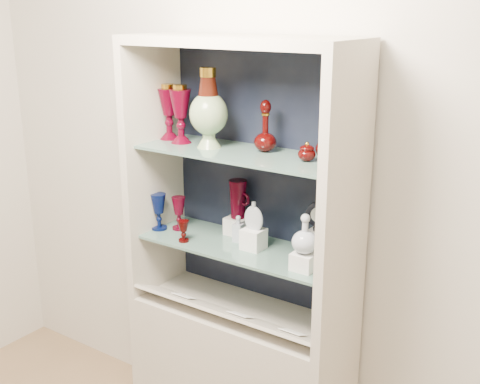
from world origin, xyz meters
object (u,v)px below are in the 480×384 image
Objects in this scene: enamel_urn at (208,108)px; ruby_pitcher at (238,199)px; cameo_medallion at (319,216)px; pedestal_lamp_left at (181,114)px; ruby_goblet_small at (183,231)px; lidded_bowl at (307,151)px; cobalt_goblet at (159,212)px; pedestal_lamp_right at (169,112)px; ruby_decanter_b at (328,132)px; ruby_goblet_tall at (179,213)px; clear_round_decanter at (305,235)px; ruby_decanter_a at (265,123)px; clear_square_bottle at (238,229)px; flat_flask at (254,215)px.

enamel_urn reaches higher than ruby_pitcher.
ruby_pitcher is 0.40m from cameo_medallion.
pedestal_lamp_left reaches higher than cameo_medallion.
ruby_goblet_small is 0.29m from ruby_pitcher.
lidded_bowl is at bearing -116.60° from cameo_medallion.
cobalt_goblet is at bearing -144.26° from ruby_pitcher.
pedestal_lamp_right is 1.12× the size of ruby_decanter_b.
clear_round_decanter reaches higher than ruby_goblet_tall.
ruby_decanter_b reaches higher than ruby_goblet_small.
ruby_decanter_a reaches higher than cameo_medallion.
ruby_decanter_a reaches higher than ruby_goblet_tall.
pedestal_lamp_left reaches higher than pedestal_lamp_right.
cobalt_goblet is at bearing 171.67° from cameo_medallion.
ruby_goblet_tall is 1.29× the size of clear_square_bottle.
ruby_pitcher is at bearing 166.09° from lidded_bowl.
pedestal_lamp_left is 1.46× the size of ruby_pitcher.
pedestal_lamp_right is 2.57× the size of ruby_goblet_small.
pedestal_lamp_left is 0.52m from ruby_goblet_small.
pedestal_lamp_left reaches higher than cobalt_goblet.
ruby_decanter_a is at bearing 74.45° from flat_flask.
lidded_bowl is at bearing 1.32° from pedestal_lamp_left.
ruby_goblet_tall is (-0.04, 0.01, -0.47)m from pedestal_lamp_left.
ruby_decanter_b reaches higher than lidded_bowl.
pedestal_lamp_right is at bearing 166.04° from cameo_medallion.
ruby_decanter_a reaches higher than lidded_bowl.
ruby_pitcher reaches higher than ruby_goblet_small.
enamel_urn is 1.96× the size of cobalt_goblet.
pedestal_lamp_right is at bearing 174.59° from flat_flask.
cameo_medallion is at bearing 10.60° from pedestal_lamp_left.
lidded_bowl reaches higher than cobalt_goblet.
lidded_bowl is 0.63× the size of flat_flask.
cameo_medallion is (0.55, 0.22, 0.12)m from ruby_goblet_small.
pedestal_lamp_left is 0.76× the size of enamel_urn.
ruby_decanter_b is at bearing 14.12° from flat_flask.
pedestal_lamp_right is at bearing 172.56° from clear_round_decanter.
clear_round_decanter is at bearing -1.68° from cobalt_goblet.
ruby_pitcher is at bearing 58.79° from enamel_urn.
flat_flask is 0.97× the size of cameo_medallion.
ruby_decanter_a is at bearing 11.80° from cobalt_goblet.
lidded_bowl is 0.65× the size of clear_square_bottle.
pedestal_lamp_right reaches higher than clear_square_bottle.
clear_round_decanter is at bearing -7.00° from enamel_urn.
ruby_decanter_a is 0.45m from cameo_medallion.
flat_flask is at bearing 1.58° from enamel_urn.
flat_flask is (-0.29, -0.08, -0.38)m from ruby_decanter_b.
cameo_medallion is at bearing 84.06° from lidded_bowl.
ruby_goblet_tall is 0.89× the size of ruby_pitcher.
ruby_decanter_a is at bearing 8.91° from pedestal_lamp_left.
ruby_decanter_b is (0.68, 0.08, -0.02)m from pedestal_lamp_left.
clear_square_bottle is (-0.39, -0.05, -0.47)m from ruby_decanter_b.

